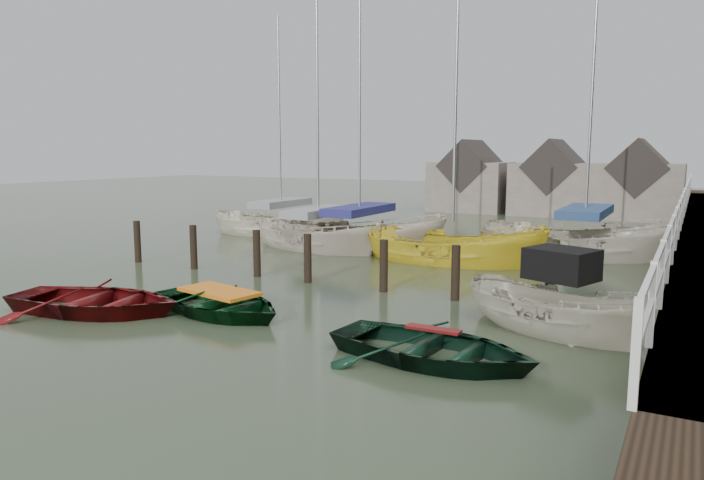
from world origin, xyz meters
The scene contains 12 objects.
ground centered at (0.00, 0.00, 0.00)m, with size 120.00×120.00×0.00m, color #2C3723.
mooring_pilings centered at (-1.11, 3.00, 0.50)m, with size 13.72×0.22×1.80m.
far_sheds centered at (0.83, 26.00, 1.86)m, with size 14.00×4.08×4.39m.
rowboat_red centered at (-3.68, -2.20, 0.00)m, with size 2.99×4.19×0.87m, color #520B0D.
rowboat_green centered at (-1.10, -0.90, 0.00)m, with size 2.69×3.77×0.78m, color black.
rowboat_dkgreen centered at (4.42, -1.59, 0.00)m, with size 2.73×3.83×0.79m, color black.
motorboat centered at (6.01, 1.32, 0.10)m, with size 4.59×2.98×2.56m.
sailboat_a centered at (-4.20, 8.38, 0.07)m, with size 6.51×3.56×11.59m.
sailboat_b centered at (-2.74, 8.97, 0.06)m, with size 7.04×4.33×10.75m.
sailboat_c centered at (1.26, 8.16, 0.01)m, with size 6.44×2.53×9.78m.
sailboat_d centered at (4.98, 11.33, 0.06)m, with size 7.45×4.20×13.42m.
sailboat_e centered at (-7.92, 11.19, 0.06)m, with size 6.45×4.39×10.62m.
Camera 1 is at (8.37, -11.73, 3.74)m, focal length 32.00 mm.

